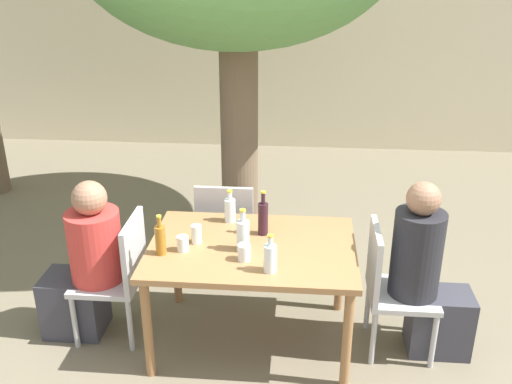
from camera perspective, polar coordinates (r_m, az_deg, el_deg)
The scene contains 16 objects.
ground_plane at distance 4.11m, azimuth -0.37°, elevation -14.42°, with size 30.00×30.00×0.00m, color #706651.
cafe_building_wall at distance 7.61m, azimuth 2.66°, elevation 14.75°, with size 10.00×0.08×2.80m.
dining_table_front at distance 3.74m, azimuth -0.40°, elevation -6.46°, with size 1.34×0.95×0.73m.
patio_chair_0 at distance 4.00m, azimuth -13.48°, elevation -7.69°, with size 0.44×0.44×0.89m.
patio_chair_1 at distance 3.86m, azimuth 13.23°, elevation -8.88°, with size 0.44×0.44×0.89m.
patio_chair_2 at distance 4.47m, azimuth -2.98°, elevation -3.60°, with size 0.44×0.44×0.89m.
person_seated_0 at distance 4.07m, azimuth -16.67°, elevation -7.22°, with size 0.58×0.35×1.14m.
person_seated_1 at distance 3.88m, azimuth 16.73°, elevation -8.36°, with size 0.56×0.32×1.21m.
amber_bottle_0 at distance 3.61m, azimuth -9.54°, elevation -4.67°, with size 0.07×0.07×0.27m.
water_bottle_1 at distance 3.99m, azimuth -2.62°, elevation -1.76°, with size 0.08×0.08×0.24m.
water_bottle_2 at distance 3.60m, azimuth -1.32°, elevation -4.27°, with size 0.08×0.08×0.29m.
water_bottle_3 at distance 3.38m, azimuth 1.42°, elevation -6.55°, with size 0.08×0.08×0.24m.
wine_bottle_4 at distance 3.80m, azimuth 0.71°, elevation -2.58°, with size 0.07×0.07×0.31m.
drinking_glass_0 at distance 3.52m, azimuth -1.20°, elevation -6.06°, with size 0.08×0.08×0.11m.
drinking_glass_1 at distance 3.65m, azimuth -7.33°, elevation -5.13°, with size 0.08×0.08×0.10m.
drinking_glass_2 at distance 3.73m, azimuth -5.98°, elevation -4.21°, with size 0.07×0.07×0.12m.
Camera 1 is at (0.30, -3.24, 2.50)m, focal length 40.00 mm.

